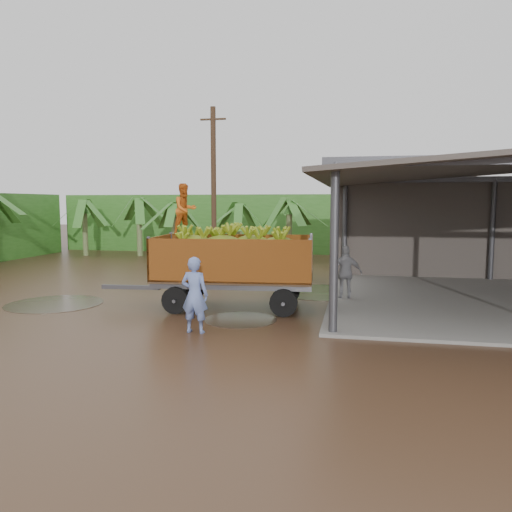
{
  "coord_description": "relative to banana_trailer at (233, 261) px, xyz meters",
  "views": [
    {
      "loc": [
        5.82,
        -15.27,
        3.08
      ],
      "look_at": [
        2.86,
        -0.73,
        1.5
      ],
      "focal_mm": 35.0,
      "sensor_mm": 36.0,
      "label": 1
    }
  ],
  "objects": [
    {
      "name": "ground",
      "position": [
        -2.28,
        1.23,
        -1.38
      ],
      "size": [
        100.0,
        100.0,
        0.0
      ],
      "primitive_type": "plane",
      "color": "black",
      "rests_on": "ground"
    },
    {
      "name": "utility_pole",
      "position": [
        -2.99,
        8.24,
        2.38
      ],
      "size": [
        1.2,
        0.24,
        7.42
      ],
      "color": "#47301E",
      "rests_on": "ground"
    },
    {
      "name": "man_grey",
      "position": [
        3.21,
        1.77,
        -0.51
      ],
      "size": [
        1.09,
        0.64,
        1.75
      ],
      "primitive_type": "imported",
      "rotation": [
        0.0,
        0.0,
        3.36
      ],
      "color": "gray",
      "rests_on": "ground"
    },
    {
      "name": "hedge_north",
      "position": [
        -4.28,
        17.23,
        0.42
      ],
      "size": [
        22.0,
        3.0,
        3.6
      ],
      "primitive_type": "cube",
      "color": "#2D661E",
      "rests_on": "ground"
    },
    {
      "name": "banana_plants",
      "position": [
        -9.71,
        7.06,
        0.42
      ],
      "size": [
        21.36,
        20.97,
        4.33
      ],
      "color": "#2D661E",
      "rests_on": "ground"
    },
    {
      "name": "banana_trailer",
      "position": [
        0.0,
        0.0,
        0.0
      ],
      "size": [
        6.4,
        2.56,
        3.66
      ],
      "rotation": [
        0.0,
        0.0,
        0.08
      ],
      "color": "#985015",
      "rests_on": "ground"
    },
    {
      "name": "man_blue",
      "position": [
        -0.21,
        -2.92,
        -0.47
      ],
      "size": [
        0.7,
        0.49,
        1.83
      ],
      "primitive_type": "imported",
      "rotation": [
        0.0,
        0.0,
        3.07
      ],
      "color": "#677CBD",
      "rests_on": "ground"
    }
  ]
}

